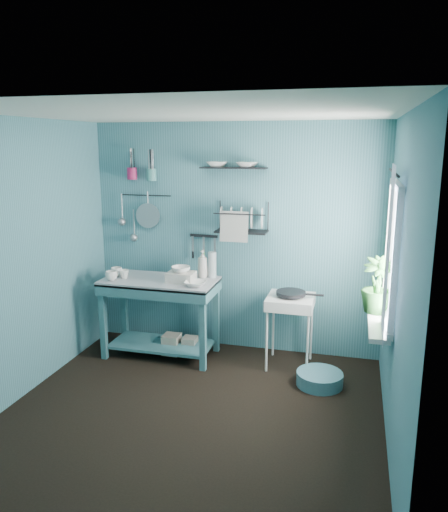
% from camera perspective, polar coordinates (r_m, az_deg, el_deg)
% --- Properties ---
extents(floor, '(3.20, 3.20, 0.00)m').
position_cam_1_polar(floor, '(4.55, -3.52, -17.26)').
color(floor, black).
rests_on(floor, ground).
extents(ceiling, '(3.20, 3.20, 0.00)m').
position_cam_1_polar(ceiling, '(3.94, -4.04, 16.02)').
color(ceiling, silver).
rests_on(ceiling, ground).
extents(wall_back, '(3.20, 0.00, 3.20)m').
position_cam_1_polar(wall_back, '(5.48, 1.24, 2.00)').
color(wall_back, '#3D727D').
rests_on(wall_back, ground).
extents(wall_front, '(3.20, 0.00, 3.20)m').
position_cam_1_polar(wall_front, '(2.76, -13.86, -9.41)').
color(wall_front, '#3D727D').
rests_on(wall_front, ground).
extents(wall_left, '(0.00, 3.00, 3.00)m').
position_cam_1_polar(wall_left, '(4.81, -22.12, -0.47)').
color(wall_left, '#3D727D').
rests_on(wall_left, ground).
extents(wall_right, '(0.00, 3.00, 3.00)m').
position_cam_1_polar(wall_right, '(3.88, 19.28, -3.27)').
color(wall_right, '#3D727D').
rests_on(wall_right, ground).
extents(work_counter, '(1.24, 0.68, 0.86)m').
position_cam_1_polar(work_counter, '(5.49, -7.24, -6.98)').
color(work_counter, '#34686E').
rests_on(work_counter, floor).
extents(mug_left, '(0.12, 0.12, 0.10)m').
position_cam_1_polar(mug_left, '(5.40, -12.75, -2.21)').
color(mug_left, white).
rests_on(mug_left, work_counter).
extents(mug_mid, '(0.14, 0.14, 0.09)m').
position_cam_1_polar(mug_mid, '(5.45, -11.33, -2.05)').
color(mug_mid, white).
rests_on(mug_mid, work_counter).
extents(mug_right, '(0.17, 0.17, 0.10)m').
position_cam_1_polar(mug_right, '(5.55, -12.17, -1.78)').
color(mug_right, white).
rests_on(mug_right, work_counter).
extents(wash_tub, '(0.28, 0.22, 0.10)m').
position_cam_1_polar(wash_tub, '(5.24, -4.93, -2.39)').
color(wash_tub, '#BAB3AA').
rests_on(wash_tub, work_counter).
extents(tub_bowl, '(0.20, 0.19, 0.06)m').
position_cam_1_polar(tub_bowl, '(5.22, -4.95, -1.53)').
color(tub_bowl, white).
rests_on(tub_bowl, wash_tub).
extents(soap_bottle, '(0.11, 0.12, 0.30)m').
position_cam_1_polar(soap_bottle, '(5.36, -2.45, -0.90)').
color(soap_bottle, '#BAB3AA').
rests_on(soap_bottle, work_counter).
extents(water_bottle, '(0.09, 0.09, 0.28)m').
position_cam_1_polar(water_bottle, '(5.36, -1.36, -1.01)').
color(water_bottle, '#A6B4B9').
rests_on(water_bottle, work_counter).
extents(counter_bowl, '(0.22, 0.22, 0.05)m').
position_cam_1_polar(counter_bowl, '(5.06, -3.29, -3.17)').
color(counter_bowl, white).
rests_on(counter_bowl, work_counter).
extents(hotplate_stand, '(0.49, 0.49, 0.75)m').
position_cam_1_polar(hotplate_stand, '(5.26, 7.51, -8.52)').
color(hotplate_stand, silver).
rests_on(hotplate_stand, floor).
extents(frying_pan, '(0.30, 0.30, 0.03)m').
position_cam_1_polar(frying_pan, '(5.12, 7.65, -4.22)').
color(frying_pan, black).
rests_on(frying_pan, hotplate_stand).
extents(knife_strip, '(0.32, 0.03, 0.03)m').
position_cam_1_polar(knife_strip, '(5.54, -2.32, 2.32)').
color(knife_strip, black).
rests_on(knife_strip, wall_back).
extents(dish_rack, '(0.56, 0.27, 0.32)m').
position_cam_1_polar(dish_rack, '(5.29, 2.02, 4.42)').
color(dish_rack, black).
rests_on(dish_rack, wall_back).
extents(upper_shelf, '(0.70, 0.18, 0.01)m').
position_cam_1_polar(upper_shelf, '(5.29, 1.10, 10.04)').
color(upper_shelf, black).
rests_on(upper_shelf, wall_back).
extents(shelf_bowl_left, '(0.24, 0.24, 0.05)m').
position_cam_1_polar(shelf_bowl_left, '(5.33, -0.80, 10.65)').
color(shelf_bowl_left, white).
rests_on(shelf_bowl_left, upper_shelf).
extents(shelf_bowl_right, '(0.25, 0.25, 0.05)m').
position_cam_1_polar(shelf_bowl_right, '(5.25, 2.66, 10.01)').
color(shelf_bowl_right, white).
rests_on(shelf_bowl_right, upper_shelf).
extents(utensil_cup_magenta, '(0.11, 0.11, 0.13)m').
position_cam_1_polar(utensil_cup_magenta, '(5.70, -10.47, 9.25)').
color(utensil_cup_magenta, '#AC1F53').
rests_on(utensil_cup_magenta, wall_back).
extents(utensil_cup_teal, '(0.11, 0.11, 0.13)m').
position_cam_1_polar(utensil_cup_teal, '(5.61, -8.30, 9.17)').
color(utensil_cup_teal, teal).
rests_on(utensil_cup_teal, wall_back).
extents(colander, '(0.28, 0.03, 0.28)m').
position_cam_1_polar(colander, '(5.71, -8.70, 4.59)').
color(colander, '#9A9DA1').
rests_on(colander, wall_back).
extents(ladle_outer, '(0.01, 0.01, 0.30)m').
position_cam_1_polar(ladle_outer, '(5.84, -11.59, 5.52)').
color(ladle_outer, '#9A9DA1').
rests_on(ladle_outer, wall_back).
extents(ladle_inner, '(0.01, 0.01, 0.30)m').
position_cam_1_polar(ladle_inner, '(5.81, -10.26, 3.77)').
color(ladle_inner, '#9A9DA1').
rests_on(ladle_inner, wall_back).
extents(hook_rail, '(0.60, 0.01, 0.01)m').
position_cam_1_polar(hook_rail, '(5.71, -8.95, 6.87)').
color(hook_rail, black).
rests_on(hook_rail, wall_back).
extents(window_glass, '(0.00, 1.10, 1.10)m').
position_cam_1_polar(window_glass, '(4.28, 18.81, 0.29)').
color(window_glass, white).
rests_on(window_glass, wall_right).
extents(windowsill, '(0.16, 0.95, 0.04)m').
position_cam_1_polar(windowsill, '(4.43, 17.16, -7.11)').
color(windowsill, silver).
rests_on(windowsill, wall_right).
extents(curtain, '(0.00, 1.35, 1.35)m').
position_cam_1_polar(curtain, '(3.97, 18.19, 0.15)').
color(curtain, silver).
rests_on(curtain, wall_right).
extents(curtain_rod, '(0.02, 1.05, 0.02)m').
position_cam_1_polar(curtain_rod, '(4.19, 18.84, 9.03)').
color(curtain_rod, black).
rests_on(curtain_rod, wall_right).
extents(potted_plant, '(0.32, 0.32, 0.49)m').
position_cam_1_polar(potted_plant, '(4.52, 17.13, -3.21)').
color(potted_plant, '#266127').
rests_on(potted_plant, windowsill).
extents(storage_tin_large, '(0.18, 0.18, 0.22)m').
position_cam_1_polar(storage_tin_large, '(5.61, -5.99, -9.99)').
color(storage_tin_large, gray).
rests_on(storage_tin_large, floor).
extents(storage_tin_small, '(0.15, 0.15, 0.20)m').
position_cam_1_polar(storage_tin_small, '(5.58, -3.93, -10.20)').
color(storage_tin_small, gray).
rests_on(storage_tin_small, floor).
extents(floor_basin, '(0.44, 0.44, 0.13)m').
position_cam_1_polar(floor_basin, '(5.01, 10.87, -13.62)').
color(floor_basin, teal).
rests_on(floor_basin, floor).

